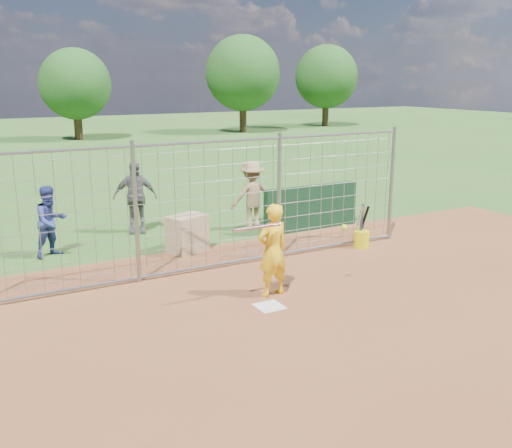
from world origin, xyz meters
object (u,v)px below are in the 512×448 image
bystander_a (51,221)px  equipment_bin (187,234)px  bystander_b (135,197)px  bystander_c (252,195)px  batter (273,250)px  bucket_with_bats (361,237)px

bystander_a → equipment_bin: bearing=-47.0°
bystander_b → bystander_a: bearing=-137.3°
bystander_b → bystander_c: (2.62, -1.05, -0.03)m
bystander_a → bystander_b: 2.34m
batter → bystander_b: bystander_b is taller
bystander_b → bystander_c: bystander_b is taller
batter → bystander_b: (-0.79, 5.16, 0.07)m
bystander_a → equipment_bin: 2.84m
bystander_a → bucket_with_bats: bystander_a is taller
bystander_c → bystander_a: bearing=-0.2°
batter → bystander_a: 5.09m
bystander_a → equipment_bin: bystander_a is taller
equipment_bin → bystander_b: bearing=83.7°
batter → bystander_a: batter is taller
bucket_with_bats → bystander_c: bearing=117.7°
batter → bystander_c: 4.49m
bucket_with_bats → batter: bearing=-154.5°
bystander_b → bystander_c: bearing=-4.3°
batter → equipment_bin: size_ratio=2.03×
bystander_c → bucket_with_bats: size_ratio=1.75×
equipment_bin → bucket_with_bats: (3.49, -1.58, -0.15)m
batter → bucket_with_bats: size_ratio=1.66×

